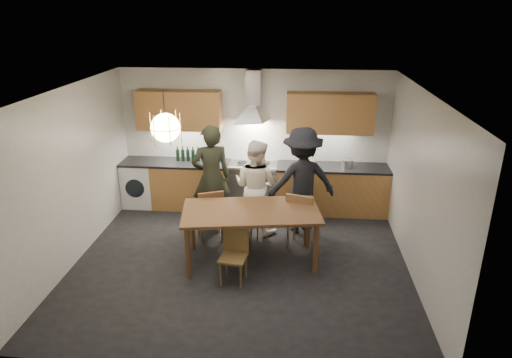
# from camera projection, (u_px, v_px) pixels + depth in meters

# --- Properties ---
(ground) EXTENTS (5.00, 5.00, 0.00)m
(ground) POSITION_uv_depth(u_px,v_px,m) (241.00, 261.00, 6.98)
(ground) COLOR black
(ground) RESTS_ON ground
(room_shell) EXTENTS (5.02, 4.52, 2.61)m
(room_shell) POSITION_uv_depth(u_px,v_px,m) (240.00, 155.00, 6.37)
(room_shell) COLOR white
(room_shell) RESTS_ON ground
(counter_run) EXTENTS (5.00, 0.62, 0.90)m
(counter_run) POSITION_uv_depth(u_px,v_px,m) (254.00, 187.00, 8.63)
(counter_run) COLOR tan
(counter_run) RESTS_ON ground
(range_stove) EXTENTS (0.90, 0.60, 0.92)m
(range_stove) POSITION_uv_depth(u_px,v_px,m) (253.00, 187.00, 8.63)
(range_stove) COLOR silver
(range_stove) RESTS_ON ground
(wall_fixtures) EXTENTS (4.30, 0.54, 1.10)m
(wall_fixtures) POSITION_uv_depth(u_px,v_px,m) (253.00, 111.00, 8.23)
(wall_fixtures) COLOR tan
(wall_fixtures) RESTS_ON ground
(pendant_lamp) EXTENTS (0.43, 0.43, 0.70)m
(pendant_lamp) POSITION_uv_depth(u_px,v_px,m) (166.00, 128.00, 6.22)
(pendant_lamp) COLOR black
(pendant_lamp) RESTS_ON ground
(dining_table) EXTENTS (2.13, 1.29, 0.85)m
(dining_table) POSITION_uv_depth(u_px,v_px,m) (251.00, 216.00, 6.73)
(dining_table) COLOR brown
(dining_table) RESTS_ON ground
(chair_back_left) EXTENTS (0.53, 0.53, 0.91)m
(chair_back_left) POSITION_uv_depth(u_px,v_px,m) (210.00, 212.00, 7.40)
(chair_back_left) COLOR brown
(chair_back_left) RESTS_ON ground
(chair_back_mid) EXTENTS (0.44, 0.44, 0.79)m
(chair_back_mid) POSITION_uv_depth(u_px,v_px,m) (244.00, 220.00, 7.27)
(chair_back_mid) COLOR brown
(chair_back_mid) RESTS_ON ground
(chair_back_right) EXTENTS (0.54, 0.54, 0.96)m
(chair_back_right) POSITION_uv_depth(u_px,v_px,m) (301.00, 217.00, 7.15)
(chair_back_right) COLOR brown
(chair_back_right) RESTS_ON ground
(chair_front) EXTENTS (0.41, 0.41, 0.80)m
(chair_front) POSITION_uv_depth(u_px,v_px,m) (234.00, 251.00, 6.36)
(chair_front) COLOR brown
(chair_front) RESTS_ON ground
(person_left) EXTENTS (0.78, 0.64, 1.83)m
(person_left) POSITION_uv_depth(u_px,v_px,m) (211.00, 177.00, 7.77)
(person_left) COLOR black
(person_left) RESTS_ON ground
(person_mid) EXTENTS (0.97, 0.88, 1.61)m
(person_mid) POSITION_uv_depth(u_px,v_px,m) (256.00, 186.00, 7.68)
(person_mid) COLOR white
(person_mid) RESTS_ON ground
(person_right) EXTENTS (1.33, 1.00, 1.83)m
(person_right) POSITION_uv_depth(u_px,v_px,m) (302.00, 181.00, 7.62)
(person_right) COLOR black
(person_right) RESTS_ON ground
(mixing_bowl) EXTENTS (0.44, 0.44, 0.08)m
(mixing_bowl) POSITION_uv_depth(u_px,v_px,m) (305.00, 164.00, 8.32)
(mixing_bowl) COLOR silver
(mixing_bowl) RESTS_ON counter_run
(stock_pot) EXTENTS (0.27, 0.27, 0.14)m
(stock_pot) POSITION_uv_depth(u_px,v_px,m) (347.00, 163.00, 8.28)
(stock_pot) COLOR #B1B1B5
(stock_pot) RESTS_ON counter_run
(wine_bottles) EXTENTS (0.46, 0.07, 0.28)m
(wine_bottles) POSITION_uv_depth(u_px,v_px,m) (188.00, 154.00, 8.60)
(wine_bottles) COLOR black
(wine_bottles) RESTS_ON counter_run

